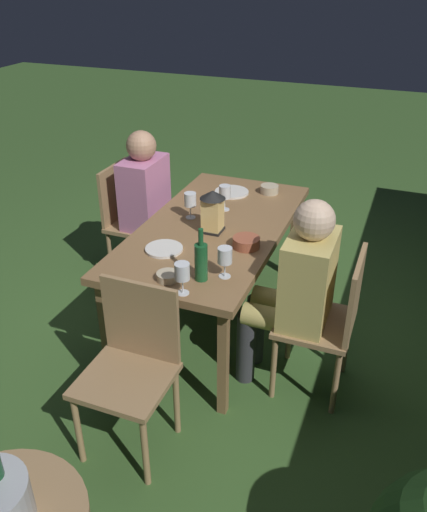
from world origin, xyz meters
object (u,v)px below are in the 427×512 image
dining_table (214,234)px  chair_head_far (132,363)px  wine_glass_c (182,273)px  wine_glass_d (225,193)px  person_in_pink (153,202)px  bowl_salad (246,242)px  person_in_mustard (295,287)px  bowl_bread (168,276)px  lantern_centerpiece (213,209)px  plate_b (164,249)px  chair_side_left_a (131,216)px  green_bottle_on_table (201,261)px  wine_glass_b (190,201)px  chair_side_right_b (329,318)px  bowl_olives (269,189)px  plate_a (232,192)px  wine_glass_a (225,257)px

dining_table → chair_head_far: size_ratio=1.91×
wine_glass_c → wine_glass_d: size_ratio=1.00×
person_in_pink → wine_glass_d: bearing=78.3°
chair_head_far → bowl_salad: chair_head_far is taller
person_in_mustard → bowl_bread: bearing=-63.2°
lantern_centerpiece → plate_b: lantern_centerpiece is taller
plate_b → bowl_bread: size_ratio=1.86×
chair_head_far → bowl_bread: bearing=178.4°
person_in_mustard → bowl_bread: person_in_mustard is taller
dining_table → chair_head_far: 1.09m
chair_side_left_a → dining_table: bearing=65.3°
person_in_pink → bowl_salad: (0.57, 0.89, 0.12)m
green_bottle_on_table → wine_glass_b: green_bottle_on_table is taller
person_in_pink → chair_side_right_b: bearing=62.4°
person_in_mustard → bowl_olives: 1.10m
chair_head_far → lantern_centerpiece: 1.08m
wine_glass_b → wine_glass_c: size_ratio=1.00×
person_in_mustard → lantern_centerpiece: person_in_mustard is taller
wine_glass_d → bowl_olives: size_ratio=1.34×
green_bottle_on_table → plate_a: (-1.14, -0.24, -0.10)m
chair_side_left_a → plate_a: chair_side_left_a is taller
wine_glass_a → bowl_salad: (-0.35, 0.00, -0.09)m
bowl_bread → green_bottle_on_table: bearing=113.4°
wine_glass_d → chair_side_right_b: bearing=53.1°
plate_a → green_bottle_on_table: bearing=11.9°
wine_glass_a → bowl_olives: wine_glass_a is taller
wine_glass_a → wine_glass_c: (0.22, -0.14, 0.00)m
bowl_bread → bowl_salad: (-0.49, 0.26, 0.01)m
lantern_centerpiece → wine_glass_d: size_ratio=1.57×
dining_table → lantern_centerpiece: lantern_centerpiece is taller
person_in_pink → plate_b: size_ratio=5.34×
plate_b → bowl_bread: 0.32m
dining_table → wine_glass_b: bearing=-106.9°
chair_head_far → wine_glass_c: bearing=156.5°
bowl_olives → bowl_salad: bowl_salad is taller
person_in_mustard → chair_head_far: bearing=-41.2°
dining_table → plate_a: plate_a is taller
chair_side_left_a → wine_glass_d: (0.12, 0.79, 0.36)m
wine_glass_d → plate_b: size_ratio=0.79×
wine_glass_a → wine_glass_b: (-0.60, -0.45, 0.00)m
wine_glass_d → plate_a: size_ratio=0.70×
wine_glass_b → wine_glass_a: bearing=37.2°
bowl_olives → bowl_bread: bearing=-7.2°
chair_head_far → chair_side_right_b: size_ratio=1.00×
chair_side_left_a → plate_b: chair_side_left_a is taller
green_bottle_on_table → wine_glass_c: green_bottle_on_table is taller
green_bottle_on_table → wine_glass_d: size_ratio=1.72×
person_in_mustard → wine_glass_b: (-0.43, -0.79, 0.20)m
plate_b → bowl_salad: 0.47m
person_in_pink → wine_glass_d: 0.64m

